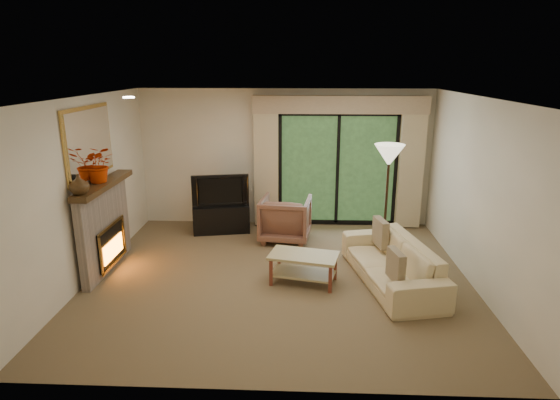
{
  "coord_description": "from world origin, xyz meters",
  "views": [
    {
      "loc": [
        0.29,
        -6.29,
        3.0
      ],
      "look_at": [
        0.0,
        0.3,
        1.1
      ],
      "focal_mm": 30.0,
      "sensor_mm": 36.0,
      "label": 1
    }
  ],
  "objects_px": {
    "media_console": "(221,218)",
    "armchair": "(285,219)",
    "sofa": "(391,262)",
    "coffee_table": "(304,268)"
  },
  "relations": [
    {
      "from": "media_console",
      "to": "sofa",
      "type": "distance_m",
      "value": 3.45
    },
    {
      "from": "media_console",
      "to": "armchair",
      "type": "distance_m",
      "value": 1.29
    },
    {
      "from": "armchair",
      "to": "coffee_table",
      "type": "xyz_separation_m",
      "value": [
        0.32,
        -1.69,
        -0.18
      ]
    },
    {
      "from": "armchair",
      "to": "sofa",
      "type": "relative_size",
      "value": 0.41
    },
    {
      "from": "coffee_table",
      "to": "media_console",
      "type": "bearing_deg",
      "value": 139.12
    },
    {
      "from": "media_console",
      "to": "armchair",
      "type": "xyz_separation_m",
      "value": [
        1.22,
        -0.4,
        0.14
      ]
    },
    {
      "from": "media_console",
      "to": "sofa",
      "type": "relative_size",
      "value": 0.49
    },
    {
      "from": "media_console",
      "to": "armchair",
      "type": "bearing_deg",
      "value": -29.42
    },
    {
      "from": "sofa",
      "to": "coffee_table",
      "type": "height_order",
      "value": "sofa"
    },
    {
      "from": "media_console",
      "to": "sofa",
      "type": "bearing_deg",
      "value": -47.3
    }
  ]
}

